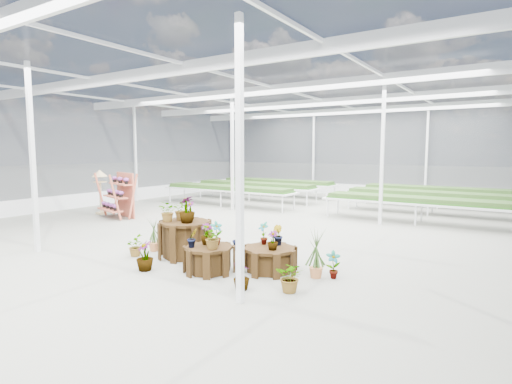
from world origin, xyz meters
The scene contains 10 objects.
ground_plane centered at (0.00, 0.00, 0.00)m, with size 24.00×24.00×0.00m, color gray.
greenhouse_shell centered at (0.00, 0.00, 2.25)m, with size 18.00×24.00×4.50m, color white, non-canonical shape.
steel_frame centered at (0.00, 0.00, 2.25)m, with size 18.00×24.00×4.50m, color silver, non-canonical shape.
nursery_benches centered at (0.00, 7.20, 0.42)m, with size 16.00×7.00×0.84m, color silver, non-canonical shape.
plinth_tall centered at (0.34, -2.40, 0.41)m, with size 1.22×1.22×0.83m, color black.
plinth_mid centered at (1.54, -3.00, 0.26)m, with size 1.00×1.00×0.53m, color black.
plinth_low centered at (2.54, -2.30, 0.25)m, with size 1.10×1.10×0.49m, color black.
shelf_rack centered at (-5.47, 0.24, 0.82)m, with size 1.54×0.82×1.64m, color #B0523B, non-canonical shape.
bird_table centered at (-6.67, 0.44, 0.85)m, with size 0.41×0.41×1.71m, color tan, non-canonical shape.
nursery_plants centered at (1.36, -2.53, 0.57)m, with size 4.95×2.79×1.43m.
Camera 1 is at (6.58, -9.08, 2.45)m, focal length 28.00 mm.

